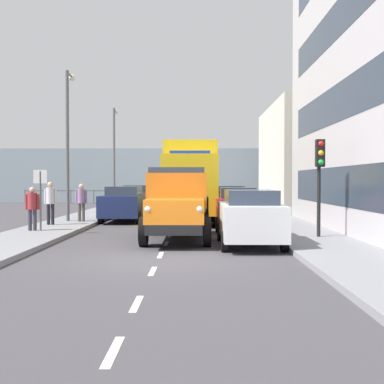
{
  "coord_description": "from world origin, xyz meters",
  "views": [
    {
      "loc": [
        -0.98,
        12.67,
        2.0
      ],
      "look_at": [
        -0.76,
        -8.98,
        1.51
      ],
      "focal_mm": 46.91,
      "sensor_mm": 36.0,
      "label": 1
    }
  ],
  "objects_px": {
    "truck_vintage_orange": "(177,206)",
    "traffic_light_near": "(320,166)",
    "pedestrian_couple_b": "(32,205)",
    "car_navy_oppositeside_0": "(124,203)",
    "street_sign": "(40,189)",
    "car_red_kerbside_1": "(236,207)",
    "car_maroon_oppositeside_1": "(138,199)",
    "lamp_post_promenade": "(68,132)",
    "lorry_cargo_yellow": "(191,179)",
    "pedestrian_by_lamp": "(50,199)",
    "lamp_post_far": "(114,149)",
    "car_white_kerbside_near": "(250,217)",
    "pedestrian_with_bag": "(81,199)",
    "car_teal_kerbside_2": "(228,202)"
  },
  "relations": [
    {
      "from": "car_white_kerbside_near",
      "to": "traffic_light_near",
      "type": "bearing_deg",
      "value": -153.2
    },
    {
      "from": "pedestrian_couple_b",
      "to": "traffic_light_near",
      "type": "height_order",
      "value": "traffic_light_near"
    },
    {
      "from": "car_teal_kerbside_2",
      "to": "lamp_post_promenade",
      "type": "relative_size",
      "value": 0.64
    },
    {
      "from": "car_red_kerbside_1",
      "to": "lorry_cargo_yellow",
      "type": "bearing_deg",
      "value": -63.52
    },
    {
      "from": "pedestrian_with_bag",
      "to": "lamp_post_far",
      "type": "xyz_separation_m",
      "value": [
        0.46,
        -11.96,
        3.05
      ]
    },
    {
      "from": "traffic_light_near",
      "to": "car_maroon_oppositeside_1",
      "type": "bearing_deg",
      "value": -60.98
    },
    {
      "from": "truck_vintage_orange",
      "to": "lorry_cargo_yellow",
      "type": "distance_m",
      "value": 8.17
    },
    {
      "from": "street_sign",
      "to": "truck_vintage_orange",
      "type": "bearing_deg",
      "value": 158.82
    },
    {
      "from": "lamp_post_far",
      "to": "street_sign",
      "type": "xyz_separation_m",
      "value": [
        0.08,
        16.16,
        -2.52
      ]
    },
    {
      "from": "pedestrian_by_lamp",
      "to": "lamp_post_promenade",
      "type": "distance_m",
      "value": 3.72
    },
    {
      "from": "car_white_kerbside_near",
      "to": "traffic_light_near",
      "type": "relative_size",
      "value": 1.28
    },
    {
      "from": "truck_vintage_orange",
      "to": "pedestrian_by_lamp",
      "type": "relative_size",
      "value": 3.13
    },
    {
      "from": "car_teal_kerbside_2",
      "to": "lorry_cargo_yellow",
      "type": "bearing_deg",
      "value": 38.79
    },
    {
      "from": "pedestrian_by_lamp",
      "to": "lamp_post_far",
      "type": "relative_size",
      "value": 0.26
    },
    {
      "from": "car_navy_oppositeside_0",
      "to": "lorry_cargo_yellow",
      "type": "bearing_deg",
      "value": -175.86
    },
    {
      "from": "traffic_light_near",
      "to": "lamp_post_promenade",
      "type": "bearing_deg",
      "value": -33.66
    },
    {
      "from": "car_white_kerbside_near",
      "to": "car_maroon_oppositeside_1",
      "type": "distance_m",
      "value": 15.8
    },
    {
      "from": "car_maroon_oppositeside_1",
      "to": "traffic_light_near",
      "type": "bearing_deg",
      "value": 119.02
    },
    {
      "from": "car_red_kerbside_1",
      "to": "car_navy_oppositeside_0",
      "type": "relative_size",
      "value": 1.09
    },
    {
      "from": "car_white_kerbside_near",
      "to": "street_sign",
      "type": "bearing_deg",
      "value": -23.33
    },
    {
      "from": "lamp_post_promenade",
      "to": "car_red_kerbside_1",
      "type": "bearing_deg",
      "value": 162.41
    },
    {
      "from": "car_maroon_oppositeside_1",
      "to": "lamp_post_far",
      "type": "relative_size",
      "value": 0.68
    },
    {
      "from": "car_maroon_oppositeside_1",
      "to": "pedestrian_with_bag",
      "type": "relative_size",
      "value": 2.73
    },
    {
      "from": "car_navy_oppositeside_0",
      "to": "lamp_post_promenade",
      "type": "height_order",
      "value": "lamp_post_promenade"
    },
    {
      "from": "car_maroon_oppositeside_1",
      "to": "pedestrian_couple_b",
      "type": "height_order",
      "value": "pedestrian_couple_b"
    },
    {
      "from": "pedestrian_by_lamp",
      "to": "pedestrian_with_bag",
      "type": "bearing_deg",
      "value": -118.37
    },
    {
      "from": "car_navy_oppositeside_0",
      "to": "pedestrian_couple_b",
      "type": "height_order",
      "value": "pedestrian_couple_b"
    },
    {
      "from": "lamp_post_promenade",
      "to": "street_sign",
      "type": "xyz_separation_m",
      "value": [
        -0.16,
        4.68,
        -2.55
      ]
    },
    {
      "from": "truck_vintage_orange",
      "to": "traffic_light_near",
      "type": "xyz_separation_m",
      "value": [
        -4.69,
        -0.02,
        1.29
      ]
    },
    {
      "from": "truck_vintage_orange",
      "to": "car_maroon_oppositeside_1",
      "type": "relative_size",
      "value": 1.21
    },
    {
      "from": "street_sign",
      "to": "pedestrian_with_bag",
      "type": "bearing_deg",
      "value": -97.36
    },
    {
      "from": "lorry_cargo_yellow",
      "to": "car_red_kerbside_1",
      "type": "height_order",
      "value": "lorry_cargo_yellow"
    },
    {
      "from": "lorry_cargo_yellow",
      "to": "street_sign",
      "type": "distance_m",
      "value": 8.23
    },
    {
      "from": "lamp_post_promenade",
      "to": "street_sign",
      "type": "relative_size",
      "value": 3.07
    },
    {
      "from": "pedestrian_by_lamp",
      "to": "lorry_cargo_yellow",
      "type": "bearing_deg",
      "value": -148.33
    },
    {
      "from": "truck_vintage_orange",
      "to": "car_red_kerbside_1",
      "type": "height_order",
      "value": "truck_vintage_orange"
    },
    {
      "from": "car_teal_kerbside_2",
      "to": "car_maroon_oppositeside_1",
      "type": "distance_m",
      "value": 6.59
    },
    {
      "from": "car_navy_oppositeside_0",
      "to": "street_sign",
      "type": "height_order",
      "value": "street_sign"
    },
    {
      "from": "car_navy_oppositeside_0",
      "to": "car_maroon_oppositeside_1",
      "type": "height_order",
      "value": "same"
    },
    {
      "from": "car_navy_oppositeside_0",
      "to": "truck_vintage_orange",
      "type": "bearing_deg",
      "value": 110.29
    },
    {
      "from": "traffic_light_near",
      "to": "lamp_post_promenade",
      "type": "relative_size",
      "value": 0.46
    },
    {
      "from": "lorry_cargo_yellow",
      "to": "street_sign",
      "type": "bearing_deg",
      "value": 48.14
    },
    {
      "from": "traffic_light_near",
      "to": "pedestrian_with_bag",
      "type": "bearing_deg",
      "value": -33.62
    },
    {
      "from": "car_teal_kerbside_2",
      "to": "pedestrian_with_bag",
      "type": "relative_size",
      "value": 2.59
    },
    {
      "from": "car_navy_oppositeside_0",
      "to": "traffic_light_near",
      "type": "relative_size",
      "value": 1.3
    },
    {
      "from": "car_red_kerbside_1",
      "to": "traffic_light_near",
      "type": "height_order",
      "value": "traffic_light_near"
    },
    {
      "from": "lamp_post_far",
      "to": "pedestrian_with_bag",
      "type": "bearing_deg",
      "value": 92.21
    },
    {
      "from": "lamp_post_promenade",
      "to": "lamp_post_far",
      "type": "bearing_deg",
      "value": -91.2
    },
    {
      "from": "car_white_kerbside_near",
      "to": "lamp_post_far",
      "type": "height_order",
      "value": "lamp_post_far"
    },
    {
      "from": "pedestrian_with_bag",
      "to": "car_red_kerbside_1",
      "type": "bearing_deg",
      "value": 164.36
    }
  ]
}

